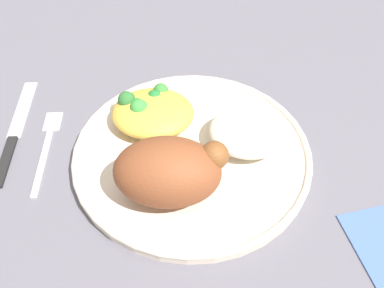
% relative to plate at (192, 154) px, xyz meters
% --- Properties ---
extents(ground_plane, '(2.00, 2.00, 0.00)m').
position_rel_plate_xyz_m(ground_plane, '(0.00, 0.00, -0.01)').
color(ground_plane, '#5E5A65').
extents(plate, '(0.29, 0.29, 0.02)m').
position_rel_plate_xyz_m(plate, '(0.00, 0.00, 0.00)').
color(plate, beige).
rests_on(plate, ground_plane).
extents(roasted_chicken, '(0.12, 0.08, 0.07)m').
position_rel_plate_xyz_m(roasted_chicken, '(-0.02, -0.06, 0.04)').
color(roasted_chicken, brown).
rests_on(roasted_chicken, plate).
extents(rice_pile, '(0.09, 0.08, 0.04)m').
position_rel_plate_xyz_m(rice_pile, '(0.07, 0.02, 0.03)').
color(rice_pile, white).
rests_on(rice_pile, plate).
extents(mac_cheese_with_broccoli, '(0.10, 0.09, 0.04)m').
position_rel_plate_xyz_m(mac_cheese_with_broccoli, '(-0.05, 0.05, 0.02)').
color(mac_cheese_with_broccoli, gold).
rests_on(mac_cheese_with_broccoli, plate).
extents(fork, '(0.02, 0.14, 0.01)m').
position_rel_plate_xyz_m(fork, '(-0.18, 0.01, -0.01)').
color(fork, '#B2B2B7').
rests_on(fork, ground_plane).
extents(knife, '(0.03, 0.19, 0.01)m').
position_rel_plate_xyz_m(knife, '(-0.23, 0.03, -0.01)').
color(knife, black).
rests_on(knife, ground_plane).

